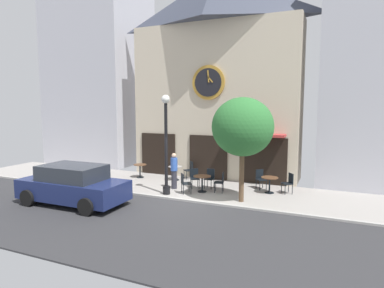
{
  "coord_description": "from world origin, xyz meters",
  "views": [
    {
      "loc": [
        5.57,
        -11.7,
        3.85
      ],
      "look_at": [
        -0.52,
        2.15,
        2.08
      ],
      "focal_mm": 30.69,
      "sensor_mm": 36.0,
      "label": 1
    }
  ],
  "objects_px": {
    "cafe_table_rightmost": "(270,182)",
    "cafe_chair_left_end": "(289,182)",
    "cafe_chair_curbside": "(210,177)",
    "cafe_chair_facing_street": "(184,182)",
    "street_tree": "(242,127)",
    "pedestrian_blue": "(174,170)",
    "parked_car_navy": "(73,185)",
    "cafe_table_near_door": "(202,180)",
    "cafe_chair_facing_wall": "(221,181)",
    "cafe_chair_right_end": "(260,178)",
    "street_lamp": "(166,145)",
    "cafe_table_center_right": "(140,168)",
    "cafe_table_center_left": "(175,170)",
    "cafe_chair_near_lamp": "(190,169)"
  },
  "relations": [
    {
      "from": "cafe_chair_curbside",
      "to": "cafe_chair_right_end",
      "type": "xyz_separation_m",
      "value": [
        2.21,
        0.81,
        0.0
      ]
    },
    {
      "from": "cafe_table_rightmost",
      "to": "parked_car_navy",
      "type": "relative_size",
      "value": 0.17
    },
    {
      "from": "cafe_chair_right_end",
      "to": "street_tree",
      "type": "bearing_deg",
      "value": -96.56
    },
    {
      "from": "cafe_chair_facing_street",
      "to": "cafe_chair_facing_wall",
      "type": "bearing_deg",
      "value": 30.84
    },
    {
      "from": "cafe_chair_curbside",
      "to": "parked_car_navy",
      "type": "bearing_deg",
      "value": -131.64
    },
    {
      "from": "cafe_chair_curbside",
      "to": "cafe_chair_facing_street",
      "type": "xyz_separation_m",
      "value": [
        -0.67,
        -1.38,
        0.0
      ]
    },
    {
      "from": "pedestrian_blue",
      "to": "cafe_chair_right_end",
      "type": "bearing_deg",
      "value": 23.16
    },
    {
      "from": "parked_car_navy",
      "to": "cafe_chair_facing_street",
      "type": "bearing_deg",
      "value": 43.2
    },
    {
      "from": "street_tree",
      "to": "cafe_table_rightmost",
      "type": "bearing_deg",
      "value": 65.42
    },
    {
      "from": "street_tree",
      "to": "parked_car_navy",
      "type": "distance_m",
      "value": 7.03
    },
    {
      "from": "street_lamp",
      "to": "cafe_chair_facing_street",
      "type": "distance_m",
      "value": 1.84
    },
    {
      "from": "street_lamp",
      "to": "street_tree",
      "type": "relative_size",
      "value": 1.03
    },
    {
      "from": "cafe_table_near_door",
      "to": "cafe_chair_facing_wall",
      "type": "bearing_deg",
      "value": 17.8
    },
    {
      "from": "cafe_chair_facing_wall",
      "to": "cafe_chair_facing_street",
      "type": "height_order",
      "value": "same"
    },
    {
      "from": "cafe_chair_curbside",
      "to": "pedestrian_blue",
      "type": "xyz_separation_m",
      "value": [
        -1.49,
        -0.77,
        0.33
      ]
    },
    {
      "from": "street_tree",
      "to": "cafe_chair_near_lamp",
      "type": "bearing_deg",
      "value": 140.29
    },
    {
      "from": "cafe_table_near_door",
      "to": "cafe_chair_facing_wall",
      "type": "distance_m",
      "value": 0.83
    },
    {
      "from": "cafe_table_center_right",
      "to": "cafe_table_center_left",
      "type": "height_order",
      "value": "cafe_table_center_left"
    },
    {
      "from": "cafe_table_center_left",
      "to": "cafe_chair_right_end",
      "type": "distance_m",
      "value": 4.42
    },
    {
      "from": "cafe_table_center_right",
      "to": "cafe_table_near_door",
      "type": "distance_m",
      "value": 4.4
    },
    {
      "from": "cafe_table_center_right",
      "to": "cafe_table_center_left",
      "type": "bearing_deg",
      "value": 5.57
    },
    {
      "from": "cafe_chair_near_lamp",
      "to": "street_tree",
      "type": "bearing_deg",
      "value": -39.71
    },
    {
      "from": "cafe_table_center_left",
      "to": "cafe_chair_right_end",
      "type": "xyz_separation_m",
      "value": [
        4.42,
        0.01,
        0.01
      ]
    },
    {
      "from": "cafe_chair_right_end",
      "to": "cafe_chair_near_lamp",
      "type": "bearing_deg",
      "value": 170.37
    },
    {
      "from": "street_tree",
      "to": "cafe_chair_left_end",
      "type": "height_order",
      "value": "street_tree"
    },
    {
      "from": "cafe_chair_facing_wall",
      "to": "pedestrian_blue",
      "type": "xyz_separation_m",
      "value": [
        -2.21,
        -0.23,
        0.33
      ]
    },
    {
      "from": "street_lamp",
      "to": "cafe_table_center_left",
      "type": "bearing_deg",
      "value": 108.46
    },
    {
      "from": "cafe_table_near_door",
      "to": "cafe_chair_left_end",
      "type": "xyz_separation_m",
      "value": [
        3.59,
        1.29,
        -0.01
      ]
    },
    {
      "from": "cafe_table_rightmost",
      "to": "parked_car_navy",
      "type": "distance_m",
      "value": 8.25
    },
    {
      "from": "cafe_chair_near_lamp",
      "to": "cafe_chair_facing_street",
      "type": "xyz_separation_m",
      "value": [
        1.03,
        -2.85,
        0.0
      ]
    },
    {
      "from": "cafe_chair_right_end",
      "to": "pedestrian_blue",
      "type": "relative_size",
      "value": 0.54
    },
    {
      "from": "cafe_table_center_left",
      "to": "street_lamp",
      "type": "bearing_deg",
      "value": -71.54
    },
    {
      "from": "cafe_table_center_right",
      "to": "cafe_chair_facing_street",
      "type": "bearing_deg",
      "value": -29.03
    },
    {
      "from": "pedestrian_blue",
      "to": "parked_car_navy",
      "type": "relative_size",
      "value": 0.39
    },
    {
      "from": "cafe_table_center_right",
      "to": "cafe_chair_right_end",
      "type": "distance_m",
      "value": 6.45
    },
    {
      "from": "cafe_table_near_door",
      "to": "cafe_chair_facing_street",
      "type": "height_order",
      "value": "cafe_chair_facing_street"
    },
    {
      "from": "cafe_table_rightmost",
      "to": "parked_car_navy",
      "type": "height_order",
      "value": "parked_car_navy"
    },
    {
      "from": "cafe_chair_left_end",
      "to": "cafe_chair_facing_street",
      "type": "bearing_deg",
      "value": -155.99
    },
    {
      "from": "cafe_chair_left_end",
      "to": "cafe_chair_facing_street",
      "type": "height_order",
      "value": "same"
    },
    {
      "from": "parked_car_navy",
      "to": "cafe_table_near_door",
      "type": "bearing_deg",
      "value": 43.3
    },
    {
      "from": "cafe_chair_near_lamp",
      "to": "cafe_table_near_door",
      "type": "bearing_deg",
      "value": -54.33
    },
    {
      "from": "cafe_table_near_door",
      "to": "cafe_chair_left_end",
      "type": "distance_m",
      "value": 3.81
    },
    {
      "from": "street_tree",
      "to": "cafe_chair_near_lamp",
      "type": "xyz_separation_m",
      "value": [
        -3.63,
        3.02,
        -2.48
      ]
    },
    {
      "from": "cafe_table_center_right",
      "to": "pedestrian_blue",
      "type": "distance_m",
      "value": 3.09
    },
    {
      "from": "street_lamp",
      "to": "cafe_chair_right_end",
      "type": "height_order",
      "value": "street_lamp"
    },
    {
      "from": "cafe_table_rightmost",
      "to": "cafe_chair_right_end",
      "type": "bearing_deg",
      "value": 131.28
    },
    {
      "from": "cafe_table_rightmost",
      "to": "cafe_chair_left_end",
      "type": "height_order",
      "value": "cafe_chair_left_end"
    },
    {
      "from": "street_lamp",
      "to": "cafe_chair_right_end",
      "type": "bearing_deg",
      "value": 36.01
    },
    {
      "from": "cafe_table_center_right",
      "to": "cafe_table_near_door",
      "type": "xyz_separation_m",
      "value": [
        4.17,
        -1.4,
        0.04
      ]
    },
    {
      "from": "street_lamp",
      "to": "cafe_table_near_door",
      "type": "xyz_separation_m",
      "value": [
        1.28,
        0.98,
        -1.64
      ]
    }
  ]
}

